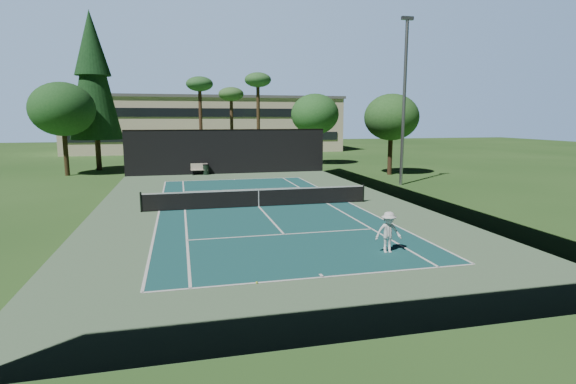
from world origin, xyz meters
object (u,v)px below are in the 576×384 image
tennis_ball_d (188,202)px  trash_bin (206,169)px  player (388,232)px  tennis_ball_a (257,283)px  tennis_net (259,197)px  park_bench (199,169)px  tennis_ball_c (256,196)px  tennis_ball_b (210,204)px

tennis_ball_d → trash_bin: trash_bin is taller
player → tennis_ball_a: 5.78m
tennis_net → trash_bin: bearing=97.5°
park_bench → tennis_ball_d: bearing=-95.6°
park_bench → trash_bin: park_bench is taller
tennis_ball_c → tennis_ball_b: bearing=-145.7°
player → tennis_ball_b: (-5.87, 11.28, -0.75)m
tennis_net → tennis_ball_d: size_ratio=221.22×
tennis_ball_a → tennis_ball_d: tennis_ball_a is taller
tennis_net → trash_bin: tennis_net is taller
tennis_ball_d → park_bench: (1.30, 13.32, 0.52)m
player → tennis_ball_c: bearing=107.8°
player → trash_bin: player is taller
player → trash_bin: size_ratio=1.65×
tennis_ball_b → tennis_ball_d: (-1.28, 1.04, -0.00)m
player → tennis_ball_c: size_ratio=25.47×
player → park_bench: bearing=109.0°
player → tennis_ball_b: bearing=123.7°
tennis_net → tennis_ball_c: tennis_net is taller
player → tennis_ball_a: bearing=-152.8°
park_bench → trash_bin: 0.59m
tennis_ball_d → park_bench: bearing=84.4°
tennis_ball_c → trash_bin: size_ratio=0.06×
tennis_net → tennis_ball_b: 3.05m
tennis_ball_d → tennis_ball_a: bearing=-82.9°
tennis_ball_b → tennis_ball_d: size_ratio=1.10×
tennis_ball_b → tennis_ball_c: (3.11, 2.12, -0.00)m
tennis_ball_a → park_bench: (-0.50, 27.70, 0.51)m
tennis_net → tennis_ball_a: tennis_net is taller
tennis_net → park_bench: size_ratio=8.60×
player → tennis_ball_d: player is taller
tennis_ball_c → park_bench: bearing=104.2°
tennis_ball_d → trash_bin: size_ratio=0.06×
tennis_ball_b → trash_bin: trash_bin is taller
tennis_ball_a → park_bench: bearing=91.0°
tennis_ball_a → trash_bin: bearing=89.8°
tennis_net → park_bench: tennis_net is taller
tennis_ball_d → trash_bin: bearing=81.9°
player → trash_bin: (-5.27, 25.54, -0.30)m
tennis_ball_b → tennis_ball_c: bearing=34.3°
park_bench → tennis_ball_a: bearing=-89.0°
tennis_net → tennis_ball_a: (-2.13, -11.91, -0.52)m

